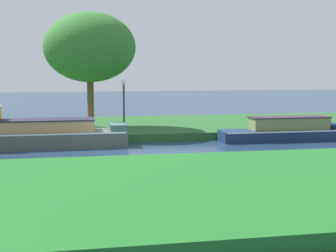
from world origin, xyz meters
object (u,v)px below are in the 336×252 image
Objects in this scene: willow_tree_left at (90,47)px; mooring_post_near at (75,127)px; slate_barge at (39,134)px; lamp_post at (124,99)px; navy_narrowboat at (285,130)px.

willow_tree_left is 7.57× the size of mooring_post_near.
slate_barge is 2.05m from mooring_post_near.
mooring_post_near is (-2.59, -0.80, -1.32)m from lamp_post.
willow_tree_left is 5.47m from mooring_post_near.
slate_barge is at bearing -120.29° from willow_tree_left.
lamp_post is at bearing 23.90° from slate_barge.
slate_barge is 4.94m from lamp_post.
navy_narrowboat is 11.82m from willow_tree_left.
navy_narrowboat is at bearing -24.61° from willow_tree_left.
mooring_post_near is at bearing 32.87° from slate_barge.
lamp_post is (4.31, 1.91, 1.48)m from slate_barge.
willow_tree_left reaches higher than mooring_post_near.
navy_narrowboat is 7.57× the size of mooring_post_near.
lamp_post reaches higher than navy_narrowboat.
willow_tree_left is 2.38× the size of lamp_post.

